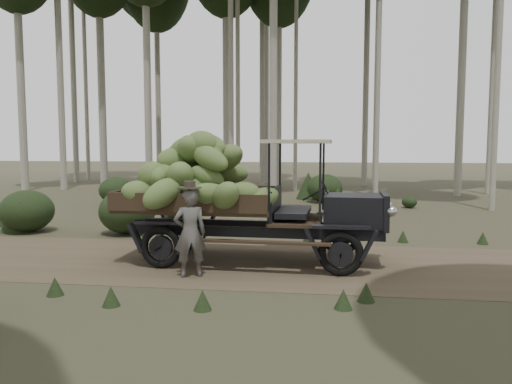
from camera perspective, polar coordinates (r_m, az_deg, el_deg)
ground at (r=10.12m, az=6.32°, el=-8.25°), size 120.00×120.00×0.00m
dirt_track at (r=10.12m, az=6.32°, el=-8.23°), size 70.00×4.00×0.01m
banana_truck at (r=10.05m, az=-4.08°, el=0.90°), size 5.51×2.66×2.71m
farmer at (r=9.06m, az=-7.55°, el=-4.55°), size 0.69×0.57×1.74m
undergrowth at (r=11.51m, az=0.20°, el=-3.61°), size 22.61×25.52×1.38m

